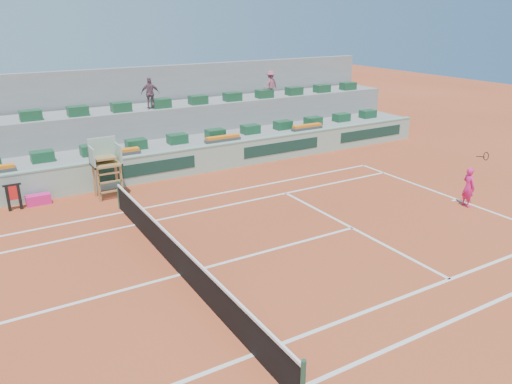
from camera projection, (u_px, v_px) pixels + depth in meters
ground at (180, 275)px, 14.22m from camera, size 90.00×90.00×0.00m
seating_tier_lower at (89, 163)px, 22.67m from camera, size 36.00×4.00×1.20m
seating_tier_upper at (79, 141)px, 23.73m from camera, size 36.00×2.40×2.60m
stadium_back_wall at (69, 116)px, 24.72m from camera, size 36.00×0.40×4.40m
player_bag at (38, 200)px, 19.37m from camera, size 0.90×0.40×0.40m
spectator_mid at (150, 93)px, 24.10m from camera, size 0.96×0.64×1.52m
spectator_right at (271, 84)px, 27.51m from camera, size 1.04×0.74×1.45m
court_lines at (180, 275)px, 14.22m from camera, size 23.89×11.09×0.01m
tennis_net at (179, 258)px, 14.04m from camera, size 0.10×11.97×1.10m
advertising_hoarding at (102, 175)px, 20.89m from camera, size 36.00×0.34×1.26m
umpire_chair at (105, 160)px, 19.76m from camera, size 1.10×0.90×2.40m
seat_row_lower at (91, 150)px, 21.66m from camera, size 32.90×0.60×0.44m
seat_row_upper at (78, 111)px, 22.73m from camera, size 32.90×0.60×0.44m
flower_planters at (59, 161)px, 20.33m from camera, size 26.80×0.36×0.28m
towel_rack at (13, 195)px, 18.68m from camera, size 0.64×0.11×1.03m
tennis_player at (469, 187)px, 19.01m from camera, size 0.47×0.87×2.28m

